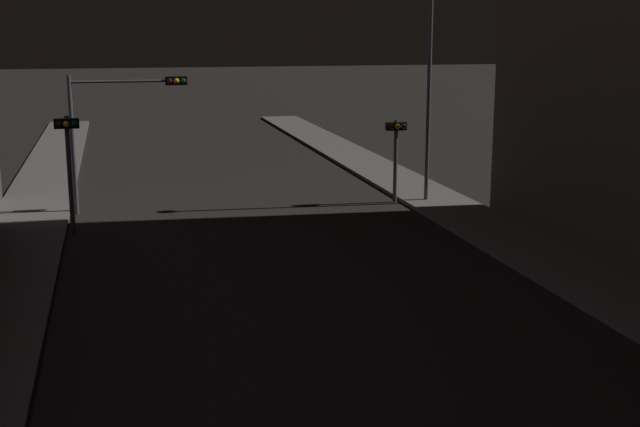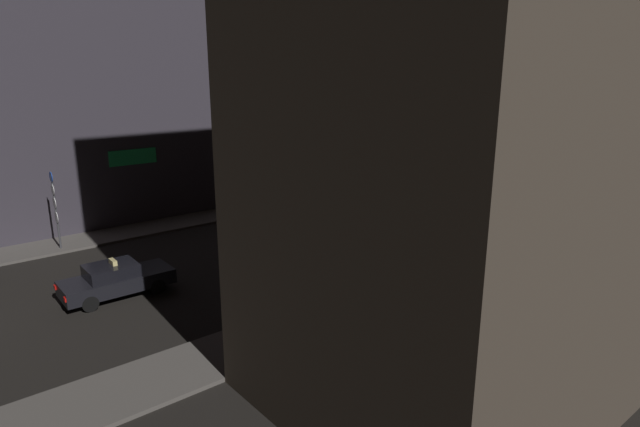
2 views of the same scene
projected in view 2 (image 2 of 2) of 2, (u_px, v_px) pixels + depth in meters
sidewalk_left at (371, 186)px, 42.68m from camera, size 2.72×65.11×0.14m
sidewalk_right at (558, 229)px, 31.19m from camera, size 2.72×65.11×0.14m
building_facade_left at (183, 33)px, 37.22m from camera, size 10.86×31.57×23.10m
building_facade_right at (568, 25)px, 16.45m from camera, size 8.60×20.30×20.95m
taxi at (116, 280)px, 22.05m from camera, size 1.86×4.47×1.62m
traffic_light_overhead at (409, 144)px, 39.61m from camera, size 4.31×0.42×5.12m
traffic_light_left_kerb at (361, 158)px, 39.06m from camera, size 0.80×0.42×3.98m
traffic_light_right_kerb at (534, 187)px, 31.66m from camera, size 0.80×0.42×3.28m
sign_pole_left at (55, 205)px, 27.10m from camera, size 0.60×0.10×4.05m
street_lamp_near_block at (249, 204)px, 17.46m from camera, size 0.45×0.45×7.48m
street_lamp_far_block at (558, 128)px, 29.62m from camera, size 0.52×0.52×8.77m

